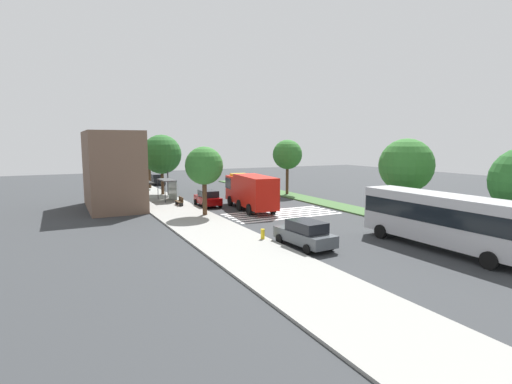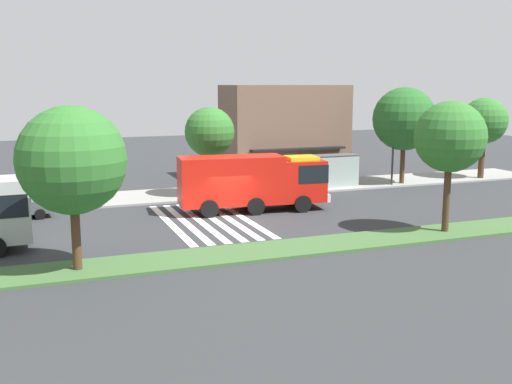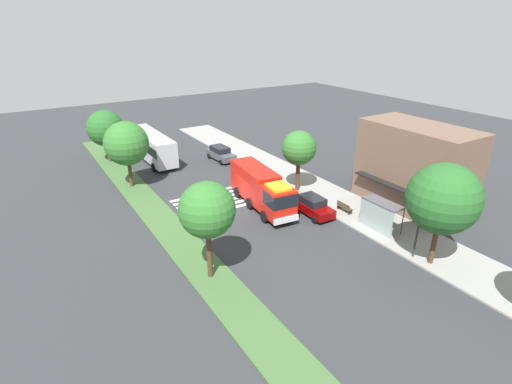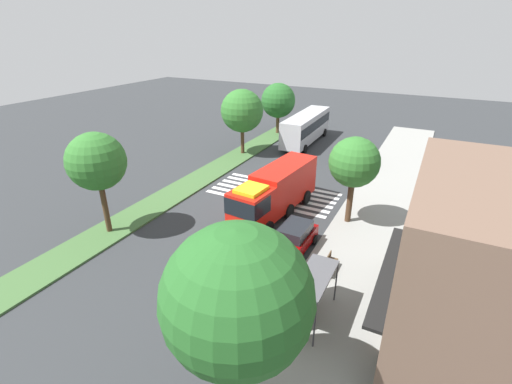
{
  "view_description": "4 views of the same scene",
  "coord_description": "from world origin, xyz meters",
  "px_view_note": "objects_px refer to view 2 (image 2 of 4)",
  "views": [
    {
      "loc": [
        -33.45,
        19.08,
        6.87
      ],
      "look_at": [
        2.26,
        0.79,
        1.72
      ],
      "focal_mm": 27.33,
      "sensor_mm": 36.0,
      "label": 1
    },
    {
      "loc": [
        -11.32,
        -33.62,
        8.03
      ],
      "look_at": [
        1.84,
        1.15,
        1.34
      ],
      "focal_mm": 42.07,
      "sensor_mm": 36.0,
      "label": 2
    },
    {
      "loc": [
        30.78,
        -17.02,
        16.58
      ],
      "look_at": [
        0.75,
        1.77,
        1.13
      ],
      "focal_mm": 27.68,
      "sensor_mm": 36.0,
      "label": 3
    },
    {
      "loc": [
        24.54,
        11.7,
        13.23
      ],
      "look_at": [
        1.98,
        0.15,
        1.61
      ],
      "focal_mm": 25.48,
      "sensor_mm": 36.0,
      "label": 4
    }
  ],
  "objects_px": {
    "fire_truck": "(256,180)",
    "parked_car_west": "(10,204)",
    "street_lamp": "(393,138)",
    "parked_car_mid": "(289,186)",
    "median_tree_west": "(72,161)",
    "sidewalk_tree_far_west": "(210,132)",
    "median_tree_center": "(450,137)",
    "sidewalk_tree_center": "(484,121)",
    "fire_hydrant": "(56,203)",
    "sidewalk_tree_west": "(404,119)",
    "bus_stop_shelter": "(337,164)",
    "bench_near_shelter": "(290,183)"
  },
  "relations": [
    {
      "from": "fire_truck",
      "to": "median_tree_west",
      "type": "xyz_separation_m",
      "value": [
        -11.75,
        -9.19,
        2.86
      ]
    },
    {
      "from": "parked_car_mid",
      "to": "sidewalk_tree_center",
      "type": "xyz_separation_m",
      "value": [
        18.87,
        2.2,
        4.06
      ]
    },
    {
      "from": "parked_car_west",
      "to": "median_tree_west",
      "type": "relative_size",
      "value": 0.67
    },
    {
      "from": "sidewalk_tree_west",
      "to": "fire_hydrant",
      "type": "height_order",
      "value": "sidewalk_tree_west"
    },
    {
      "from": "parked_car_mid",
      "to": "median_tree_west",
      "type": "xyz_separation_m",
      "value": [
        -15.48,
        -12.34,
        3.98
      ]
    },
    {
      "from": "parked_car_mid",
      "to": "median_tree_center",
      "type": "bearing_deg",
      "value": -71.43
    },
    {
      "from": "bench_near_shelter",
      "to": "bus_stop_shelter",
      "type": "bearing_deg",
      "value": 0.13
    },
    {
      "from": "bus_stop_shelter",
      "to": "street_lamp",
      "type": "relative_size",
      "value": 0.55
    },
    {
      "from": "sidewalk_tree_far_west",
      "to": "sidewalk_tree_west",
      "type": "height_order",
      "value": "sidewalk_tree_west"
    },
    {
      "from": "fire_truck",
      "to": "sidewalk_tree_west",
      "type": "height_order",
      "value": "sidewalk_tree_west"
    },
    {
      "from": "fire_truck",
      "to": "bus_stop_shelter",
      "type": "bearing_deg",
      "value": 39.02
    },
    {
      "from": "parked_car_west",
      "to": "fire_hydrant",
      "type": "distance_m",
      "value": 3.22
    },
    {
      "from": "sidewalk_tree_far_west",
      "to": "median_tree_west",
      "type": "xyz_separation_m",
      "value": [
        -10.28,
        -14.54,
        0.19
      ]
    },
    {
      "from": "fire_truck",
      "to": "parked_car_mid",
      "type": "height_order",
      "value": "fire_truck"
    },
    {
      "from": "street_lamp",
      "to": "fire_hydrant",
      "type": "distance_m",
      "value": 25.66
    },
    {
      "from": "fire_truck",
      "to": "street_lamp",
      "type": "distance_m",
      "value": 14.44
    },
    {
      "from": "bench_near_shelter",
      "to": "median_tree_center",
      "type": "bearing_deg",
      "value": -80.45
    },
    {
      "from": "fire_truck",
      "to": "parked_car_west",
      "type": "height_order",
      "value": "fire_truck"
    },
    {
      "from": "parked_car_west",
      "to": "median_tree_west",
      "type": "height_order",
      "value": "median_tree_west"
    },
    {
      "from": "street_lamp",
      "to": "sidewalk_tree_center",
      "type": "xyz_separation_m",
      "value": [
        9.16,
        0.4,
        1.07
      ]
    },
    {
      "from": "bus_stop_shelter",
      "to": "median_tree_center",
      "type": "xyz_separation_m",
      "value": [
        -1.47,
        -15.08,
        3.37
      ]
    },
    {
      "from": "parked_car_west",
      "to": "fire_truck",
      "type": "bearing_deg",
      "value": -15.43
    },
    {
      "from": "median_tree_west",
      "to": "parked_car_west",
      "type": "bearing_deg",
      "value": 103.43
    },
    {
      "from": "fire_hydrant",
      "to": "median_tree_west",
      "type": "bearing_deg",
      "value": -89.01
    },
    {
      "from": "sidewalk_tree_center",
      "to": "median_tree_west",
      "type": "xyz_separation_m",
      "value": [
        -34.35,
        -14.54,
        -0.08
      ]
    },
    {
      "from": "street_lamp",
      "to": "fire_hydrant",
      "type": "bearing_deg",
      "value": -179.77
    },
    {
      "from": "parked_car_mid",
      "to": "sidewalk_tree_center",
      "type": "relative_size",
      "value": 0.64
    },
    {
      "from": "median_tree_west",
      "to": "sidewalk_tree_far_west",
      "type": "bearing_deg",
      "value": 54.74
    },
    {
      "from": "sidewalk_tree_far_west",
      "to": "sidewalk_tree_center",
      "type": "xyz_separation_m",
      "value": [
        24.07,
        -0.0,
        0.27
      ]
    },
    {
      "from": "fire_truck",
      "to": "parked_car_mid",
      "type": "bearing_deg",
      "value": 46.05
    },
    {
      "from": "median_tree_west",
      "to": "sidewalk_tree_center",
      "type": "bearing_deg",
      "value": 22.94
    },
    {
      "from": "parked_car_west",
      "to": "sidewalk_tree_west",
      "type": "height_order",
      "value": "sidewalk_tree_west"
    },
    {
      "from": "parked_car_west",
      "to": "street_lamp",
      "type": "xyz_separation_m",
      "value": [
        28.14,
        1.8,
        2.98
      ]
    },
    {
      "from": "sidewalk_tree_center",
      "to": "fire_hydrant",
      "type": "relative_size",
      "value": 9.71
    },
    {
      "from": "fire_hydrant",
      "to": "fire_truck",
      "type": "bearing_deg",
      "value": -22.01
    },
    {
      "from": "fire_hydrant",
      "to": "sidewalk_tree_west",
      "type": "bearing_deg",
      "value": 1.07
    },
    {
      "from": "parked_car_west",
      "to": "sidewalk_tree_west",
      "type": "bearing_deg",
      "value": 0.94
    },
    {
      "from": "median_tree_west",
      "to": "bus_stop_shelter",
      "type": "bearing_deg",
      "value": 35.98
    },
    {
      "from": "street_lamp",
      "to": "fire_hydrant",
      "type": "height_order",
      "value": "street_lamp"
    },
    {
      "from": "sidewalk_tree_west",
      "to": "bench_near_shelter",
      "type": "bearing_deg",
      "value": 176.87
    },
    {
      "from": "bus_stop_shelter",
      "to": "parked_car_west",
      "type": "bearing_deg",
      "value": -173.41
    },
    {
      "from": "sidewalk_tree_far_west",
      "to": "parked_car_west",
      "type": "bearing_deg",
      "value": -170.54
    },
    {
      "from": "parked_car_mid",
      "to": "sidewalk_tree_far_west",
      "type": "bearing_deg",
      "value": 158.48
    },
    {
      "from": "fire_truck",
      "to": "parked_car_mid",
      "type": "xyz_separation_m",
      "value": [
        3.73,
        3.15,
        -1.12
      ]
    },
    {
      "from": "parked_car_mid",
      "to": "sidewalk_tree_west",
      "type": "height_order",
      "value": "sidewalk_tree_west"
    },
    {
      "from": "bench_near_shelter",
      "to": "sidewalk_tree_far_west",
      "type": "distance_m",
      "value": 7.69
    },
    {
      "from": "fire_truck",
      "to": "fire_hydrant",
      "type": "height_order",
      "value": "fire_truck"
    },
    {
      "from": "parked_car_west",
      "to": "median_tree_center",
      "type": "relative_size",
      "value": 0.67
    },
    {
      "from": "fire_truck",
      "to": "street_lamp",
      "type": "xyz_separation_m",
      "value": [
        13.44,
        4.95,
        1.87
      ]
    },
    {
      "from": "parked_car_west",
      "to": "sidewalk_tree_far_west",
      "type": "bearing_deg",
      "value": 6.11
    }
  ]
}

